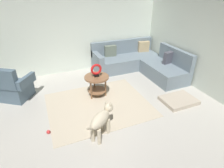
{
  "coord_description": "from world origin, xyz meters",
  "views": [
    {
      "loc": [
        -0.92,
        -2.7,
        2.5
      ],
      "look_at": [
        0.45,
        0.6,
        0.55
      ],
      "focal_mm": 29.3,
      "sensor_mm": 36.0,
      "label": 1
    }
  ],
  "objects_px": {
    "torus_sculpture": "(96,70)",
    "armchair": "(14,87)",
    "dog_bed_mat": "(179,100)",
    "dog": "(102,119)",
    "dog_toy_ball": "(48,132)",
    "side_table": "(97,81)",
    "sectional_couch": "(139,63)"
  },
  "relations": [
    {
      "from": "dog_bed_mat",
      "to": "dog",
      "type": "bearing_deg",
      "value": -170.84
    },
    {
      "from": "dog",
      "to": "dog_toy_ball",
      "type": "xyz_separation_m",
      "value": [
        -0.93,
        0.43,
        -0.34
      ]
    },
    {
      "from": "armchair",
      "to": "dog_toy_ball",
      "type": "height_order",
      "value": "armchair"
    },
    {
      "from": "sectional_couch",
      "to": "torus_sculpture",
      "type": "xyz_separation_m",
      "value": [
        -1.73,
        -0.9,
        0.42
      ]
    },
    {
      "from": "dog",
      "to": "dog_toy_ball",
      "type": "distance_m",
      "value": 1.08
    },
    {
      "from": "dog",
      "to": "torus_sculpture",
      "type": "bearing_deg",
      "value": 126.52
    },
    {
      "from": "torus_sculpture",
      "to": "armchair",
      "type": "bearing_deg",
      "value": 161.84
    },
    {
      "from": "side_table",
      "to": "dog",
      "type": "height_order",
      "value": "dog"
    },
    {
      "from": "side_table",
      "to": "torus_sculpture",
      "type": "distance_m",
      "value": 0.29
    },
    {
      "from": "sectional_couch",
      "to": "dog_toy_ball",
      "type": "relative_size",
      "value": 30.92
    },
    {
      "from": "sectional_couch",
      "to": "torus_sculpture",
      "type": "height_order",
      "value": "sectional_couch"
    },
    {
      "from": "dog_bed_mat",
      "to": "dog",
      "type": "xyz_separation_m",
      "value": [
        -2.09,
        -0.34,
        0.33
      ]
    },
    {
      "from": "dog_toy_ball",
      "to": "torus_sculpture",
      "type": "bearing_deg",
      "value": 35.94
    },
    {
      "from": "torus_sculpture",
      "to": "dog_toy_ball",
      "type": "relative_size",
      "value": 4.48
    },
    {
      "from": "armchair",
      "to": "dog",
      "type": "distance_m",
      "value": 2.51
    },
    {
      "from": "side_table",
      "to": "dog_bed_mat",
      "type": "relative_size",
      "value": 0.75
    },
    {
      "from": "armchair",
      "to": "side_table",
      "type": "distance_m",
      "value": 2.0
    },
    {
      "from": "dog",
      "to": "dog_toy_ball",
      "type": "height_order",
      "value": "dog"
    },
    {
      "from": "sectional_couch",
      "to": "side_table",
      "type": "distance_m",
      "value": 1.96
    },
    {
      "from": "sectional_couch",
      "to": "torus_sculpture",
      "type": "distance_m",
      "value": 2.0
    },
    {
      "from": "dog",
      "to": "dog_bed_mat",
      "type": "bearing_deg",
      "value": 60.66
    },
    {
      "from": "sectional_couch",
      "to": "side_table",
      "type": "xyz_separation_m",
      "value": [
        -1.73,
        -0.9,
        0.12
      ]
    },
    {
      "from": "sectional_couch",
      "to": "dog_bed_mat",
      "type": "bearing_deg",
      "value": -90.36
    },
    {
      "from": "sectional_couch",
      "to": "dog_bed_mat",
      "type": "xyz_separation_m",
      "value": [
        -0.01,
        -1.93,
        -0.25
      ]
    },
    {
      "from": "dog_toy_ball",
      "to": "dog",
      "type": "bearing_deg",
      "value": -24.95
    },
    {
      "from": "sectional_couch",
      "to": "armchair",
      "type": "distance_m",
      "value": 3.64
    },
    {
      "from": "side_table",
      "to": "dog_bed_mat",
      "type": "bearing_deg",
      "value": -31.0
    },
    {
      "from": "dog_bed_mat",
      "to": "dog_toy_ball",
      "type": "relative_size",
      "value": 10.99
    },
    {
      "from": "side_table",
      "to": "armchair",
      "type": "bearing_deg",
      "value": 161.84
    },
    {
      "from": "armchair",
      "to": "sectional_couch",
      "type": "bearing_deg",
      "value": 38.67
    },
    {
      "from": "sectional_couch",
      "to": "armchair",
      "type": "height_order",
      "value": "same"
    },
    {
      "from": "armchair",
      "to": "side_table",
      "type": "xyz_separation_m",
      "value": [
        1.9,
        -0.62,
        0.09
      ]
    }
  ]
}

